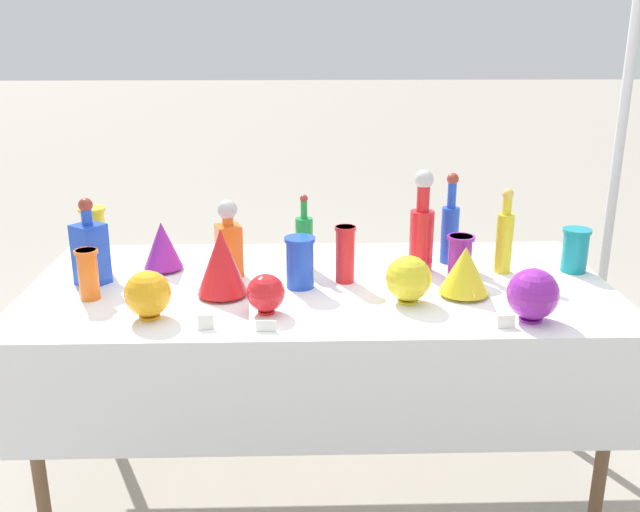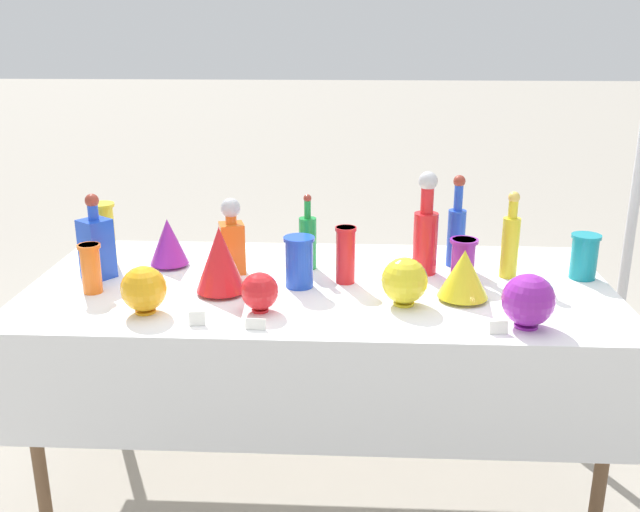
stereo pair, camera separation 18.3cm
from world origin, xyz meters
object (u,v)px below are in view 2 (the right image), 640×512
(slender_vase_5, at_px, (91,267))
(fluted_vase_2, at_px, (168,242))
(slender_vase_1, at_px, (584,255))
(canopy_pole, at_px, (637,185))
(tall_bottle_2, at_px, (308,240))
(cardboard_box_behind_left, at_px, (215,331))
(tall_bottle_3, at_px, (510,242))
(fluted_vase_1, at_px, (464,274))
(tall_bottle_0, at_px, (456,230))
(square_decanter_0, at_px, (96,245))
(slender_vase_4, at_px, (104,232))
(round_bowl_0, at_px, (405,281))
(round_bowl_3, at_px, (144,289))
(slender_vase_3, at_px, (346,253))
(round_bowl_2, at_px, (260,291))
(slender_vase_0, at_px, (463,258))
(square_decanter_1, at_px, (232,239))
(tall_bottle_1, at_px, (426,231))
(round_bowl_1, at_px, (528,300))
(slender_vase_2, at_px, (299,260))
(fluted_vase_0, at_px, (220,259))

(slender_vase_5, distance_m, fluted_vase_2, 0.34)
(slender_vase_1, relative_size, canopy_pole, 0.07)
(tall_bottle_2, xyz_separation_m, cardboard_box_behind_left, (-0.50, 0.67, -0.67))
(tall_bottle_3, height_order, canopy_pole, canopy_pole)
(slender_vase_1, bearing_deg, fluted_vase_1, -153.03)
(tall_bottle_0, distance_m, slender_vase_1, 0.45)
(square_decanter_0, relative_size, fluted_vase_2, 1.68)
(slender_vase_4, bearing_deg, round_bowl_0, -17.90)
(square_decanter_0, height_order, round_bowl_3, square_decanter_0)
(fluted_vase_1, distance_m, fluted_vase_2, 1.08)
(tall_bottle_3, relative_size, slender_vase_3, 1.55)
(fluted_vase_2, relative_size, round_bowl_2, 1.43)
(tall_bottle_2, distance_m, fluted_vase_1, 0.60)
(tall_bottle_2, height_order, round_bowl_0, tall_bottle_2)
(slender_vase_0, bearing_deg, square_decanter_1, 176.37)
(tall_bottle_0, distance_m, slender_vase_4, 1.31)
(fluted_vase_1, relative_size, round_bowl_3, 1.13)
(slender_vase_5, relative_size, round_bowl_2, 1.33)
(slender_vase_4, bearing_deg, slender_vase_1, -2.26)
(slender_vase_1, xyz_separation_m, fluted_vase_2, (-1.50, 0.06, 0.01))
(tall_bottle_3, distance_m, fluted_vase_2, 1.24)
(round_bowl_0, distance_m, round_bowl_3, 0.82)
(slender_vase_0, bearing_deg, tall_bottle_2, 168.19)
(slender_vase_4, distance_m, slender_vase_5, 0.30)
(slender_vase_0, distance_m, slender_vase_5, 1.27)
(tall_bottle_0, xyz_separation_m, square_decanter_0, (-1.28, -0.20, -0.02))
(tall_bottle_0, distance_m, round_bowl_0, 0.46)
(slender_vase_5, distance_m, cardboard_box_behind_left, 1.18)
(tall_bottle_1, xyz_separation_m, round_bowl_3, (-0.90, -0.42, -0.08))
(slender_vase_0, height_order, round_bowl_2, slender_vase_0)
(tall_bottle_2, distance_m, canopy_pole, 1.46)
(tall_bottle_3, distance_m, slender_vase_5, 1.44)
(square_decanter_0, bearing_deg, slender_vase_3, -0.43)
(round_bowl_1, bearing_deg, canopy_pole, 56.89)
(tall_bottle_2, height_order, slender_vase_3, tall_bottle_2)
(tall_bottle_1, relative_size, round_bowl_0, 2.38)
(slender_vase_3, bearing_deg, round_bowl_1, -33.41)
(tall_bottle_3, xyz_separation_m, slender_vase_1, (0.26, -0.00, -0.04))
(slender_vase_1, distance_m, slender_vase_2, 1.01)
(round_bowl_2, bearing_deg, tall_bottle_1, 35.69)
(tall_bottle_0, bearing_deg, slender_vase_3, -153.09)
(slender_vase_5, bearing_deg, round_bowl_3, -36.24)
(round_bowl_0, bearing_deg, round_bowl_1, -24.44)
(fluted_vase_1, bearing_deg, fluted_vase_2, 164.60)
(fluted_vase_1, bearing_deg, tall_bottle_2, 151.06)
(slender_vase_3, xyz_separation_m, fluted_vase_2, (-0.66, 0.14, -0.01))
(fluted_vase_0, relative_size, fluted_vase_2, 1.27)
(tall_bottle_0, height_order, square_decanter_1, tall_bottle_0)
(square_decanter_0, xyz_separation_m, round_bowl_0, (1.07, -0.21, -0.04))
(slender_vase_0, distance_m, slender_vase_1, 0.43)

